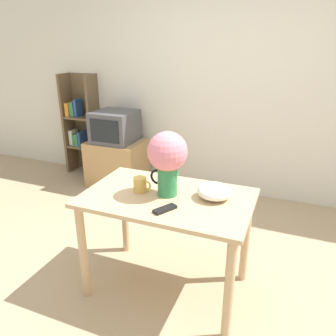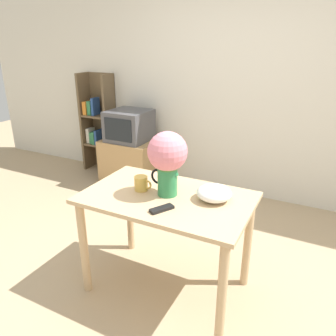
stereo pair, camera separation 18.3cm
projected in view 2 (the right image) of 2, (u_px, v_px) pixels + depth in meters
name	position (u px, v px, depth m)	size (l,w,h in m)	color
ground_plane	(164.00, 284.00, 2.57)	(12.00, 12.00, 0.00)	tan
wall_back	(243.00, 87.00, 3.70)	(8.00, 0.05, 2.60)	silver
table	(167.00, 213.00, 2.32)	(1.17, 0.73, 0.78)	tan
flower_vase	(167.00, 157.00, 2.19)	(0.27, 0.27, 0.45)	#2D844C
coffee_mug	(142.00, 183.00, 2.34)	(0.13, 0.10, 0.10)	gold
white_bowl	(214.00, 193.00, 2.20)	(0.24, 0.24, 0.10)	white
remote_control	(162.00, 209.00, 2.07)	(0.13, 0.17, 0.02)	black
tv_stand	(131.00, 162.00, 4.30)	(0.69, 0.53, 0.60)	tan
tv_set	(129.00, 126.00, 4.12)	(0.49, 0.50, 0.38)	#4C4C51
bookshelf	(98.00, 124.00, 4.66)	(0.47, 0.26, 1.38)	brown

